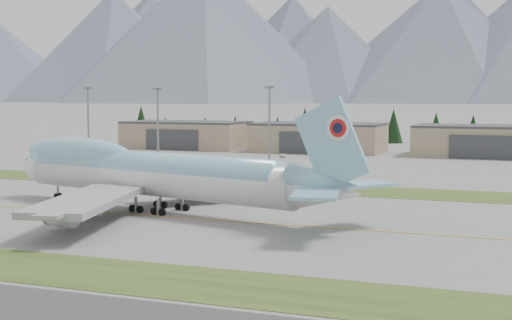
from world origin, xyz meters
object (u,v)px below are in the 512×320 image
at_px(boeing_747_freighter, 151,173).
at_px(service_vehicle_b, 354,159).
at_px(hangar_center, 318,137).
at_px(service_vehicle_a, 282,157).
at_px(hangar_left, 187,135).
at_px(hangar_right, 486,141).

relative_size(boeing_747_freighter, service_vehicle_b, 23.14).
bearing_deg(hangar_center, service_vehicle_a, -99.24).
relative_size(boeing_747_freighter, hangar_left, 1.66).
height_order(boeing_747_freighter, service_vehicle_a, boeing_747_freighter).
height_order(boeing_747_freighter, hangar_center, boeing_747_freighter).
distance_m(boeing_747_freighter, service_vehicle_b, 118.10).
bearing_deg(boeing_747_freighter, service_vehicle_b, 99.02).
xyz_separation_m(hangar_center, service_vehicle_b, (19.91, -27.20, -5.39)).
height_order(hangar_right, service_vehicle_a, hangar_right).
xyz_separation_m(hangar_left, service_vehicle_a, (50.33, -28.74, -5.39)).
relative_size(boeing_747_freighter, service_vehicle_a, 20.10).
distance_m(hangar_right, service_vehicle_b, 48.75).
distance_m(boeing_747_freighter, hangar_right, 153.41).
bearing_deg(hangar_right, boeing_747_freighter, -109.55).
bearing_deg(hangar_center, hangar_left, 180.00).
bearing_deg(boeing_747_freighter, hangar_center, 107.93).
distance_m(hangar_left, hangar_center, 55.00).
relative_size(hangar_center, hangar_right, 1.00).
distance_m(hangar_left, service_vehicle_a, 58.21).
bearing_deg(service_vehicle_a, hangar_left, 125.15).
height_order(hangar_right, service_vehicle_b, hangar_right).
distance_m(hangar_left, service_vehicle_b, 79.87).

